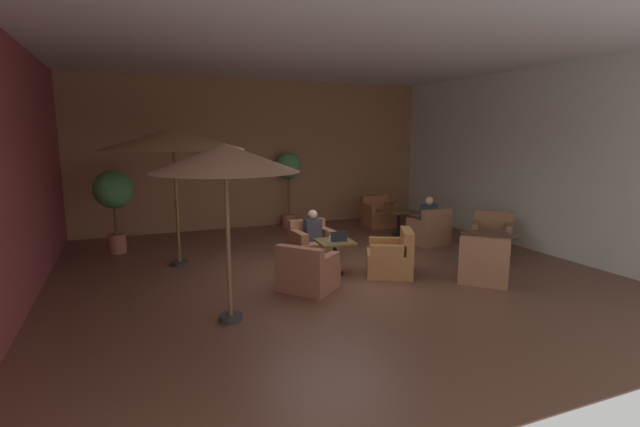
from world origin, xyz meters
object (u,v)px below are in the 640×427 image
object	(u,v)px
armchair_mid_center_north	(429,231)
patron_blue_shirt	(429,213)
armchair_mid_center_east	(378,215)
armchair_front_right_north	(492,237)
open_laptop	(338,239)
cafe_table_mid_center	(399,216)
potted_tree_left_corner	(114,195)
patron_by_window	(313,227)
armchair_front_right_east	(485,264)
armchair_front_left_south	(392,258)
potted_tree_mid_left	(288,173)
cafe_table_front_left	(335,248)
iced_drink_cup	(331,239)
armchair_front_left_north	(312,246)
patio_umbrella_tall_red	(173,139)
armchair_front_left_east	(307,273)
patio_umbrella_center_beige	(225,159)
cafe_table_front_right	(489,240)

from	to	relation	value
armchair_mid_center_north	patron_blue_shirt	xyz separation A→B (m)	(-0.01, 0.05, 0.41)
armchair_mid_center_east	armchair_front_right_north	bearing A→B (deg)	-73.05
open_laptop	cafe_table_mid_center	bearing A→B (deg)	41.34
potted_tree_left_corner	patron_by_window	xyz separation A→B (m)	(3.65, -2.17, -0.57)
armchair_front_right_east	patron_by_window	xyz separation A→B (m)	(-2.25, 2.38, 0.38)
armchair_front_left_south	potted_tree_mid_left	xyz separation A→B (m)	(-0.30, 4.91, 1.18)
cafe_table_front_left	iced_drink_cup	xyz separation A→B (m)	(-0.11, -0.09, 0.19)
armchair_front_left_north	open_laptop	xyz separation A→B (m)	(0.07, -1.10, 0.37)
cafe_table_front_left	iced_drink_cup	distance (m)	0.24
armchair_front_right_east	armchair_front_left_south	bearing A→B (deg)	143.64
armchair_front_right_north	patio_umbrella_tall_red	size ratio (longest dim) A/B	0.40
cafe_table_front_left	armchair_front_left_east	distance (m)	1.04
armchair_mid_center_east	potted_tree_mid_left	distance (m)	2.73
armchair_front_right_east	cafe_table_mid_center	bearing A→B (deg)	80.36
armchair_front_left_south	armchair_front_right_north	world-z (taller)	same
cafe_table_front_left	patron_blue_shirt	distance (m)	3.26
armchair_front_left_south	patron_blue_shirt	bearing A→B (deg)	40.90
armchair_mid_center_north	iced_drink_cup	distance (m)	3.39
open_laptop	armchair_front_left_north	bearing A→B (deg)	93.85
armchair_front_right_east	patio_umbrella_center_beige	xyz separation A→B (m)	(-4.40, -0.01, 1.89)
armchair_mid_center_east	patio_umbrella_tall_red	distance (m)	6.15
patron_blue_shirt	patio_umbrella_tall_red	bearing A→B (deg)	176.44
armchair_front_left_east	armchair_mid_center_north	world-z (taller)	armchair_mid_center_north
armchair_front_right_north	potted_tree_left_corner	size ratio (longest dim) A/B	0.60
armchair_front_right_north	armchair_mid_center_east	world-z (taller)	armchair_front_right_north
armchair_front_right_east	patio_umbrella_tall_red	size ratio (longest dim) A/B	0.42
armchair_front_left_south	armchair_front_left_north	bearing A→B (deg)	123.26
patio_umbrella_center_beige	patron_blue_shirt	distance (m)	6.04
armchair_front_left_south	patron_blue_shirt	distance (m)	2.74
cafe_table_front_left	patron_blue_shirt	size ratio (longest dim) A/B	0.99
armchair_front_left_east	armchair_mid_center_east	world-z (taller)	armchair_mid_center_east
armchair_front_left_south	cafe_table_mid_center	xyz separation A→B (m)	(1.93, 2.86, 0.18)
armchair_front_right_east	patron_blue_shirt	size ratio (longest dim) A/B	1.62
armchair_front_right_north	patron_by_window	size ratio (longest dim) A/B	1.71
armchair_front_left_north	iced_drink_cup	bearing A→B (deg)	-93.22
cafe_table_front_left	patio_umbrella_center_beige	distance (m)	3.14
cafe_table_front_right	potted_tree_left_corner	bearing A→B (deg)	151.11
cafe_table_mid_center	potted_tree_left_corner	distance (m)	6.63
armchair_front_left_south	armchair_front_right_north	distance (m)	3.06
cafe_table_front_right	patio_umbrella_tall_red	world-z (taller)	patio_umbrella_tall_red
cafe_table_front_right	armchair_front_right_north	bearing A→B (deg)	44.59
cafe_table_front_left	patron_by_window	world-z (taller)	patron_by_window
armchair_front_left_south	armchair_front_right_east	xyz separation A→B (m)	(1.28, -0.94, 0.00)
armchair_front_right_north	open_laptop	world-z (taller)	armchair_front_right_north
cafe_table_front_left	armchair_front_right_north	size ratio (longest dim) A/B	0.65
cafe_table_mid_center	iced_drink_cup	distance (m)	3.87
armchair_front_right_north	cafe_table_front_left	bearing A→B (deg)	-176.15
cafe_table_front_right	iced_drink_cup	distance (m)	3.20
potted_tree_mid_left	patron_by_window	xyz separation A→B (m)	(-0.67, -3.48, -0.79)
iced_drink_cup	potted_tree_left_corner	bearing A→B (deg)	137.90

